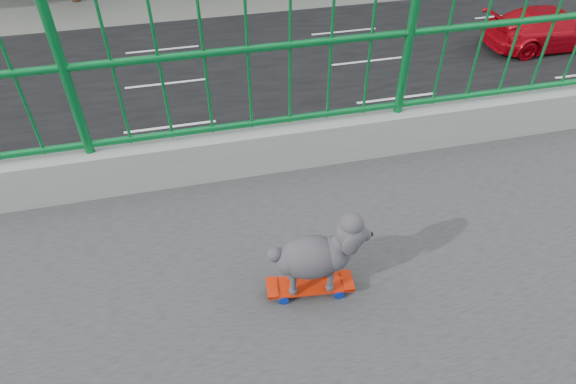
# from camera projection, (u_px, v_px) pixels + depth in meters

# --- Properties ---
(road) EXTENTS (18.00, 90.00, 0.02)m
(road) POSITION_uv_depth(u_px,v_px,m) (171.00, 127.00, 16.29)
(road) COLOR black
(road) RESTS_ON ground
(railing) EXTENTS (3.00, 24.00, 1.42)m
(railing) POSITION_uv_depth(u_px,v_px,m) (74.00, 365.00, 2.02)
(railing) COLOR gray
(railing) RESTS_ON footbridge
(skateboard) EXTENTS (0.18, 0.46, 0.06)m
(skateboard) POSITION_uv_depth(u_px,v_px,m) (310.00, 286.00, 2.54)
(skateboard) COLOR red
(skateboard) RESTS_ON footbridge
(poodle) EXTENTS (0.25, 0.51, 0.42)m
(poodle) POSITION_uv_depth(u_px,v_px,m) (317.00, 254.00, 2.39)
(poodle) COLOR #28262A
(poodle) RESTS_ON skateboard
(car_3) EXTENTS (2.24, 5.52, 1.60)m
(car_3) POSITION_uv_depth(u_px,v_px,m) (550.00, 28.00, 20.44)
(car_3) COLOR #BC0714
(car_3) RESTS_ON ground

